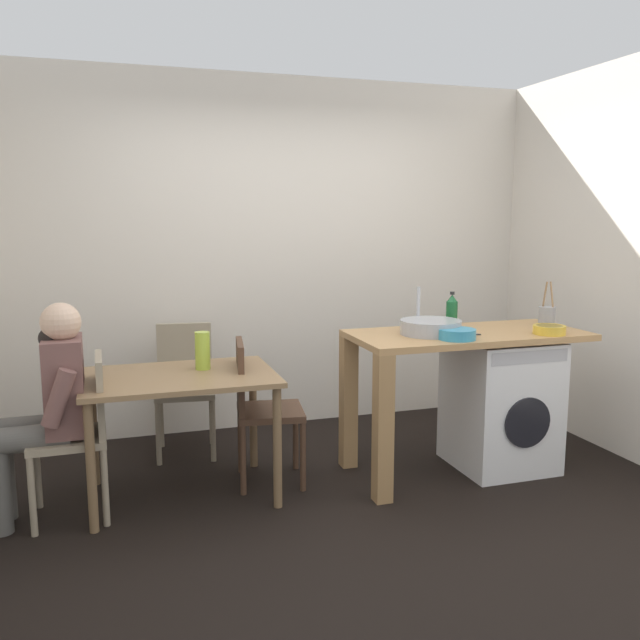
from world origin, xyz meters
The scene contains 17 objects.
ground_plane centered at (0.00, 0.00, 0.00)m, with size 5.46×5.46×0.00m, color black.
wall_back centered at (0.00, 1.75, 1.35)m, with size 4.60×0.10×2.70m, color silver.
dining_table centered at (-0.87, 0.52, 0.64)m, with size 1.10×0.76×0.74m.
chair_person_seat centered at (-1.41, 0.42, 0.51)m, with size 0.41×0.41×0.90m.
chair_opposite centered at (-0.39, 0.58, 0.51)m, with size 0.46×0.46×0.90m.
chair_spare_by_wall centered at (-0.76, 1.30, 0.51)m, with size 0.45×0.45×0.90m.
seated_person centered at (-1.57, 0.42, 0.67)m, with size 0.50×0.51×1.20m.
kitchen_counter centered at (0.72, 0.37, 0.76)m, with size 1.50×0.68×0.92m.
washing_machine centered at (1.20, 0.37, 0.43)m, with size 0.60×0.61×0.86m.
sink_basin centered at (0.67, 0.37, 0.97)m, with size 0.38×0.38×0.09m, color #9EA0A5.
tap centered at (0.67, 0.55, 1.06)m, with size 0.02×0.02×0.28m, color #B2B2B7.
bottle_tall_green centered at (0.93, 0.58, 1.03)m, with size 0.08×0.08×0.24m.
mixing_bowl centered at (0.74, 0.17, 0.96)m, with size 0.23×0.23×0.06m.
utensil_crock centered at (1.56, 0.42, 0.99)m, with size 0.11×0.11×0.30m.
colander centered at (1.38, 0.15, 0.95)m, with size 0.20×0.20×0.06m.
vase centered at (-0.72, 0.62, 0.85)m, with size 0.09×0.09×0.23m, color #A8C63D.
scissors centered at (0.88, 0.27, 0.92)m, with size 0.15×0.06×0.01m.
Camera 1 is at (-1.23, -3.29, 1.65)m, focal length 37.10 mm.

